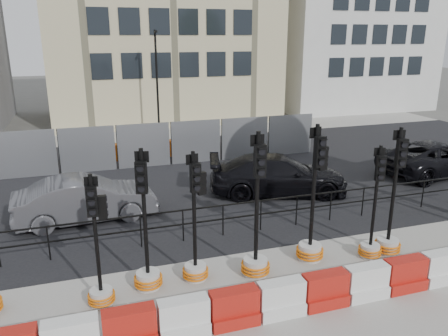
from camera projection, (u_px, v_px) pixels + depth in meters
name	position (u px, v px, depth m)	size (l,w,h in m)	color
ground	(236.00, 255.00, 11.88)	(120.00, 120.00, 0.00)	#51514C
sidewalk_near	(284.00, 320.00, 9.15)	(40.00, 6.00, 0.02)	gray
road	(181.00, 177.00, 18.24)	(40.00, 14.00, 0.03)	black
sidewalk_far	(148.00, 133.00, 26.43)	(40.00, 4.00, 0.02)	gray
building_white	(347.00, 5.00, 34.55)	(12.00, 9.06, 16.00)	silver
kerb_railing	(223.00, 215.00, 12.77)	(18.00, 0.04, 1.00)	black
heras_fencing	(157.00, 147.00, 20.36)	(14.33, 1.72, 2.00)	gray
lamp_post_far	(157.00, 81.00, 24.71)	(0.12, 0.56, 6.00)	black
barrier_row	(281.00, 300.00, 9.22)	(15.70, 0.50, 0.80)	red
traffic_signal_b	(100.00, 276.00, 9.47)	(0.60, 0.60, 3.04)	silver
traffic_signal_c	(147.00, 261.00, 10.10)	(0.67, 0.67, 3.41)	silver
traffic_signal_d	(196.00, 251.00, 10.45)	(0.64, 0.64, 3.24)	silver
traffic_signal_e	(256.00, 248.00, 10.64)	(0.72, 0.72, 3.65)	silver
traffic_signal_f	(312.00, 229.00, 11.36)	(0.72, 0.72, 3.66)	silver
traffic_signal_g	(372.00, 236.00, 11.55)	(0.61, 0.61, 3.10)	silver
traffic_signal_h	(390.00, 229.00, 11.73)	(0.69, 0.69, 3.51)	silver
car_b	(86.00, 199.00, 13.86)	(4.50, 1.90, 1.45)	#4C4D52
car_c	(278.00, 175.00, 16.24)	(5.48, 3.38, 1.48)	black
car_d	(437.00, 158.00, 18.54)	(5.42, 2.97, 1.44)	black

